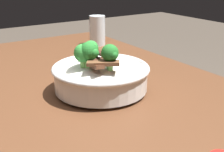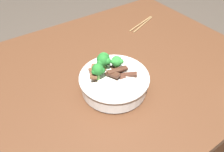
% 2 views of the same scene
% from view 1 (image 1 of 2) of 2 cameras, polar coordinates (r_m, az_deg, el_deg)
% --- Properties ---
extents(dining_table, '(1.23, 0.94, 0.77)m').
position_cam_1_polar(dining_table, '(0.84, -10.75, -9.85)').
color(dining_table, '#56331E').
rests_on(dining_table, ground).
extents(rice_bowl, '(0.25, 0.25, 0.14)m').
position_cam_1_polar(rice_bowl, '(0.76, -2.26, 0.50)').
color(rice_bowl, white).
rests_on(rice_bowl, dining_table).
extents(drinking_glass, '(0.07, 0.07, 0.12)m').
position_cam_1_polar(drinking_glass, '(1.24, -2.87, 8.45)').
color(drinking_glass, white).
rests_on(drinking_glass, dining_table).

